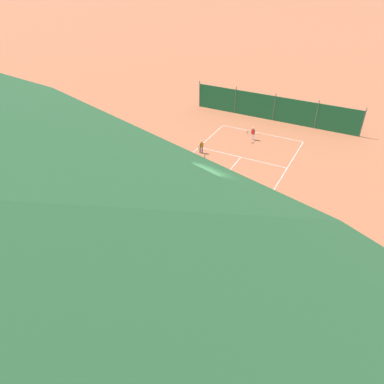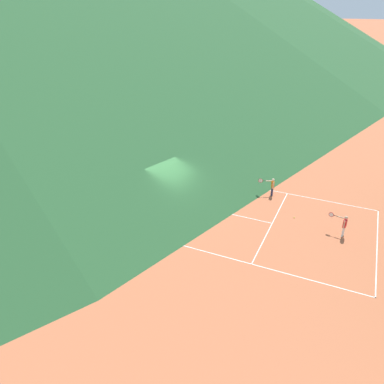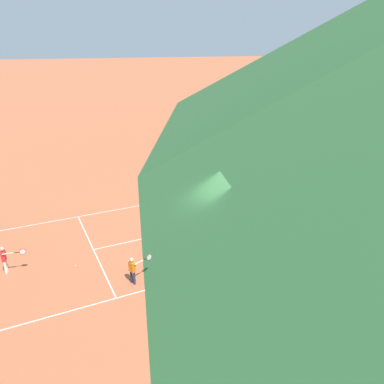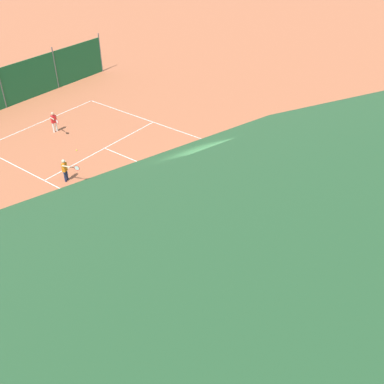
# 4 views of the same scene
# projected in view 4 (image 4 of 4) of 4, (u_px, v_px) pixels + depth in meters

# --- Properties ---
(ground_plane) EXTENTS (600.00, 600.00, 0.00)m
(ground_plane) POSITION_uv_depth(u_px,v_px,m) (198.00, 187.00, 21.69)
(ground_plane) COLOR #B7603D
(court_line_markings) EXTENTS (8.25, 23.85, 0.01)m
(court_line_markings) POSITION_uv_depth(u_px,v_px,m) (198.00, 187.00, 21.69)
(court_line_markings) COLOR white
(court_line_markings) RESTS_ON ground
(tennis_net) EXTENTS (9.18, 0.08, 1.06)m
(tennis_net) POSITION_uv_depth(u_px,v_px,m) (198.00, 178.00, 21.41)
(tennis_net) COLOR #2D2D2D
(tennis_net) RESTS_ON ground
(windscreen_fence_near) EXTENTS (17.28, 0.08, 2.90)m
(windscreen_fence_near) POSITION_uv_depth(u_px,v_px,m) (2.00, 89.00, 28.58)
(windscreen_fence_near) COLOR #1E6038
(windscreen_fence_near) RESTS_ON ground
(player_near_service) EXTENTS (0.55, 1.00, 1.24)m
(player_near_service) POSITION_uv_depth(u_px,v_px,m) (54.00, 121.00, 26.04)
(player_near_service) COLOR white
(player_near_service) RESTS_ON ground
(player_far_service) EXTENTS (0.38, 1.04, 1.20)m
(player_far_service) POSITION_uv_depth(u_px,v_px,m) (65.00, 169.00, 21.72)
(player_far_service) COLOR #23284C
(player_far_service) RESTS_ON ground
(tennis_ball_near_corner) EXTENTS (0.07, 0.07, 0.07)m
(tennis_ball_near_corner) POSITION_uv_depth(u_px,v_px,m) (373.00, 212.00, 19.99)
(tennis_ball_near_corner) COLOR #CCE033
(tennis_ball_near_corner) RESTS_ON ground
(tennis_ball_mid_court) EXTENTS (0.07, 0.07, 0.07)m
(tennis_ball_mid_court) POSITION_uv_depth(u_px,v_px,m) (249.00, 168.00, 23.04)
(tennis_ball_mid_court) COLOR #CCE033
(tennis_ball_mid_court) RESTS_ON ground
(tennis_ball_far_corner) EXTENTS (0.07, 0.07, 0.07)m
(tennis_ball_far_corner) POSITION_uv_depth(u_px,v_px,m) (118.00, 197.00, 20.90)
(tennis_ball_far_corner) COLOR #CCE033
(tennis_ball_far_corner) RESTS_ON ground
(tennis_ball_alley_left) EXTENTS (0.07, 0.07, 0.07)m
(tennis_ball_alley_left) POSITION_uv_depth(u_px,v_px,m) (77.00, 150.00, 24.58)
(tennis_ball_alley_left) COLOR #CCE033
(tennis_ball_alley_left) RESTS_ON ground
(ball_hopper) EXTENTS (0.36, 0.36, 0.89)m
(ball_hopper) POSITION_uv_depth(u_px,v_px,m) (265.00, 137.00, 24.48)
(ball_hopper) COLOR #B7B7BC
(ball_hopper) RESTS_ON ground
(courtside_bench) EXTENTS (0.36, 1.50, 0.84)m
(courtside_bench) POSITION_uv_depth(u_px,v_px,m) (283.00, 137.00, 24.99)
(courtside_bench) COLOR #51473D
(courtside_bench) RESTS_ON ground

